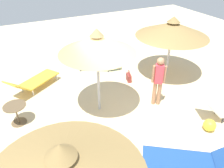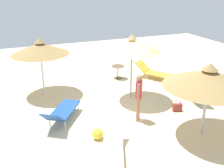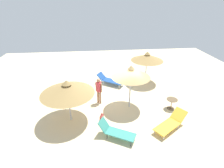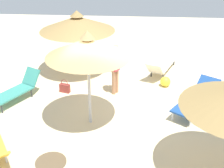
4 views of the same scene
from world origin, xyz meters
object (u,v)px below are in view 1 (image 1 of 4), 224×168
(parasol_umbrella_center, at_px, (172,29))
(side_table_round, at_px, (16,111))
(lounge_chair_front, at_px, (100,61))
(person_standing_far_right, at_px, (159,79))
(parasol_umbrella_near_left, at_px, (63,168))
(beach_ball, at_px, (210,125))
(lounge_chair_back, at_px, (33,81))
(lounge_chair_edge, at_px, (190,161))
(parasol_umbrella_far_left, at_px, (97,44))
(handbag, at_px, (129,77))

(parasol_umbrella_center, relative_size, side_table_round, 4.24)
(lounge_chair_front, relative_size, person_standing_far_right, 1.07)
(parasol_umbrella_near_left, relative_size, beach_ball, 6.80)
(parasol_umbrella_near_left, height_order, lounge_chair_back, parasol_umbrella_near_left)
(lounge_chair_edge, xyz_separation_m, lounge_chair_front, (0.24, 5.77, -0.01))
(parasol_umbrella_near_left, bearing_deg, parasol_umbrella_far_left, 59.94)
(parasol_umbrella_center, bearing_deg, person_standing_far_right, -137.28)
(parasol_umbrella_center, xyz_separation_m, side_table_round, (-6.04, -0.45, -1.52))
(lounge_chair_edge, xyz_separation_m, person_standing_far_right, (0.92, 2.58, 0.61))
(side_table_round, bearing_deg, parasol_umbrella_near_left, -81.57)
(parasol_umbrella_far_left, xyz_separation_m, lounge_chair_front, (1.18, 2.58, -1.92))
(parasol_umbrella_near_left, height_order, side_table_round, parasol_umbrella_near_left)
(parasol_umbrella_far_left, height_order, parasol_umbrella_center, parasol_umbrella_far_left)
(parasol_umbrella_center, height_order, lounge_chair_edge, parasol_umbrella_center)
(parasol_umbrella_far_left, height_order, lounge_chair_edge, parasol_umbrella_far_left)
(person_standing_far_right, bearing_deg, beach_ball, -69.81)
(parasol_umbrella_far_left, bearing_deg, beach_ball, -43.37)
(lounge_chair_edge, bearing_deg, parasol_umbrella_near_left, -176.33)
(parasol_umbrella_far_left, bearing_deg, parasol_umbrella_near_left, -120.06)
(parasol_umbrella_far_left, height_order, lounge_chair_back, parasol_umbrella_far_left)
(side_table_round, relative_size, beach_ball, 1.80)
(parasol_umbrella_near_left, xyz_separation_m, beach_ball, (4.46, 1.00, -1.87))
(person_standing_far_right, xyz_separation_m, handbag, (-0.06, 1.75, -0.84))
(parasol_umbrella_near_left, relative_size, parasol_umbrella_center, 0.89)
(side_table_round, distance_m, beach_ball, 5.79)
(parasol_umbrella_near_left, height_order, person_standing_far_right, parasol_umbrella_near_left)
(parasol_umbrella_center, bearing_deg, parasol_umbrella_far_left, -165.29)
(parasol_umbrella_center, distance_m, side_table_round, 6.24)
(parasol_umbrella_near_left, distance_m, lounge_chair_edge, 3.34)
(parasol_umbrella_near_left, xyz_separation_m, side_table_round, (-0.57, 3.85, -1.60))
(parasol_umbrella_near_left, distance_m, parasol_umbrella_far_left, 3.90)
(parasol_umbrella_near_left, distance_m, parasol_umbrella_center, 6.95)
(lounge_chair_front, bearing_deg, lounge_chair_edge, -92.43)
(lounge_chair_back, bearing_deg, lounge_chair_front, 7.29)
(handbag, xyz_separation_m, beach_ball, (0.71, -3.52, 0.02))
(lounge_chair_front, bearing_deg, side_table_round, -150.36)
(parasol_umbrella_far_left, distance_m, beach_ball, 4.06)
(handbag, bearing_deg, lounge_chair_back, 163.42)
(parasol_umbrella_center, distance_m, lounge_chair_edge, 5.10)
(lounge_chair_back, relative_size, person_standing_far_right, 1.19)
(lounge_chair_edge, xyz_separation_m, lounge_chair_back, (-2.70, 5.39, -0.04))
(lounge_chair_back, relative_size, handbag, 4.37)
(parasol_umbrella_center, relative_size, lounge_chair_back, 1.35)
(lounge_chair_edge, relative_size, side_table_round, 3.22)
(parasol_umbrella_near_left, height_order, beach_ball, parasol_umbrella_near_left)
(person_standing_far_right, relative_size, handbag, 3.66)
(person_standing_far_right, distance_m, handbag, 1.94)
(lounge_chair_edge, height_order, lounge_chair_back, lounge_chair_back)
(person_standing_far_right, height_order, beach_ball, person_standing_far_right)
(lounge_chair_back, bearing_deg, lounge_chair_edge, -63.42)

